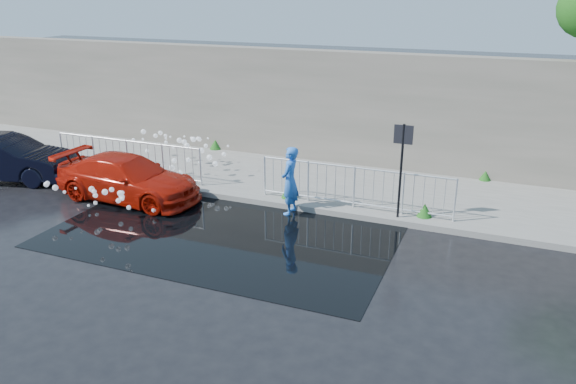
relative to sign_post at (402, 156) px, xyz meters
name	(u,v)px	position (x,y,z in m)	size (l,w,h in m)	color
ground	(184,246)	(-4.20, -3.10, -1.72)	(90.00, 90.00, 0.00)	black
pavement	(272,177)	(-4.20, 1.90, -1.65)	(30.00, 4.00, 0.15)	slate
curb	(243,199)	(-4.20, -0.10, -1.64)	(30.00, 0.25, 0.16)	slate
retaining_wall	(299,104)	(-4.20, 4.10, 0.18)	(30.00, 0.60, 3.50)	#605C51
puddle	(225,232)	(-3.70, -2.10, -1.72)	(8.00, 5.00, 0.01)	black
sign_post	(402,156)	(0.00, 0.00, 0.00)	(0.45, 0.06, 2.50)	black
railing_left	(128,156)	(-8.20, 0.25, -0.99)	(5.05, 0.05, 1.10)	silver
railing_right	(354,186)	(-1.20, 0.25, -0.99)	(5.05, 0.05, 1.10)	silver
weeds	(260,174)	(-4.34, 1.31, -1.40)	(12.17, 3.93, 0.42)	#124414
water_spray	(160,160)	(-7.05, 0.22, -0.97)	(3.62, 5.51, 1.02)	white
red_car	(128,178)	(-7.18, -1.10, -1.12)	(1.69, 4.15, 1.20)	#A31306
dark_car	(6,158)	(-11.59, -1.11, -1.05)	(1.42, 4.07, 1.34)	black
person	(290,181)	(-2.70, -0.41, -0.84)	(0.65, 0.42, 1.77)	blue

